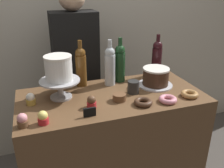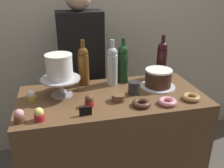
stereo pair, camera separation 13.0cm
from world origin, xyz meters
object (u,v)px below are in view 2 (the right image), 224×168
coffee_cup_ceramic (134,88)px  barista_figure (82,79)px  cake_stand_pedestal (61,84)px  price_sign_chalkboard (86,111)px  chocolate_round_cake (158,78)px  wine_bottle_dark_red (162,59)px  cupcake_lemon (39,114)px  cupcake_strawberry (19,116)px  cookie_stack (118,97)px  wine_bottle_green (123,63)px  wine_bottle_amber (84,65)px  cupcake_chocolate (89,101)px  cupcake_vanilla (31,96)px  wine_bottle_clear (112,65)px  donut_chocolate (141,103)px  donut_pink (167,102)px  donut_maple (191,97)px  white_layer_cake (59,66)px

coffee_cup_ceramic → barista_figure: 0.63m
cake_stand_pedestal → price_sign_chalkboard: cake_stand_pedestal is taller
chocolate_round_cake → wine_bottle_dark_red: size_ratio=0.57×
cupcake_lemon → barista_figure: barista_figure is taller
cupcake_strawberry → cookie_stack: bearing=11.8°
wine_bottle_green → coffee_cup_ceramic: (0.01, -0.23, -0.10)m
wine_bottle_amber → cupcake_chocolate: bearing=-92.3°
wine_bottle_green → cupcake_vanilla: (-0.64, -0.18, -0.11)m
wine_bottle_clear → cookie_stack: 0.29m
wine_bottle_amber → price_sign_chalkboard: bearing=-96.3°
chocolate_round_cake → wine_bottle_amber: (-0.50, 0.17, 0.07)m
wine_bottle_clear → donut_chocolate: (0.09, -0.36, -0.13)m
wine_bottle_green → coffee_cup_ceramic: 0.25m
donut_pink → coffee_cup_ceramic: size_ratio=1.32×
chocolate_round_cake → cupcake_vanilla: 0.85m
donut_pink → cupcake_strawberry: bearing=-179.6°
donut_pink → coffee_cup_ceramic: 0.24m
cupcake_strawberry → donut_pink: size_ratio=0.66×
cupcake_chocolate → donut_maple: size_ratio=0.66×
donut_maple → coffee_cup_ceramic: bearing=152.9°
cupcake_vanilla → white_layer_cake: bearing=11.2°
wine_bottle_dark_red → cupcake_strawberry: wine_bottle_dark_red is taller
wine_bottle_clear → wine_bottle_green: bearing=23.0°
white_layer_cake → chocolate_round_cake: white_layer_cake is taller
wine_bottle_amber → cupcake_chocolate: wine_bottle_amber is taller
white_layer_cake → barista_figure: (0.19, 0.47, -0.28)m
cake_stand_pedestal → price_sign_chalkboard: (0.12, -0.29, -0.06)m
barista_figure → cupcake_lemon: bearing=-112.7°
wine_bottle_amber → cupcake_strawberry: size_ratio=4.38×
cake_stand_pedestal → cupcake_strawberry: cake_stand_pedestal is taller
cake_stand_pedestal → white_layer_cake: (0.00, -0.00, 0.12)m
price_sign_chalkboard → cupcake_vanilla: bearing=140.6°
wine_bottle_dark_red → coffee_cup_ceramic: 0.40m
wine_bottle_dark_red → cupcake_vanilla: 0.97m
cupcake_chocolate → price_sign_chalkboard: bearing=-109.8°
cupcake_chocolate → coffee_cup_ceramic: size_ratio=0.87×
white_layer_cake → wine_bottle_clear: bearing=16.3°
cookie_stack → cake_stand_pedestal: bearing=155.4°
wine_bottle_amber → donut_chocolate: size_ratio=2.91×
cupcake_vanilla → donut_maple: (0.97, -0.21, -0.02)m
cupcake_lemon → donut_pink: bearing=1.0°
white_layer_cake → donut_maple: 0.85m
white_layer_cake → wine_bottle_green: bearing=17.7°
wine_bottle_amber → cupcake_lemon: 0.54m
wine_bottle_amber → donut_pink: bearing=-43.2°
wine_bottle_dark_red → donut_chocolate: 0.53m
white_layer_cake → donut_maple: white_layer_cake is taller
chocolate_round_cake → wine_bottle_green: (-0.21, 0.16, 0.07)m
wine_bottle_amber → wine_bottle_green: bearing=-1.9°
wine_bottle_clear → price_sign_chalkboard: wine_bottle_clear is taller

